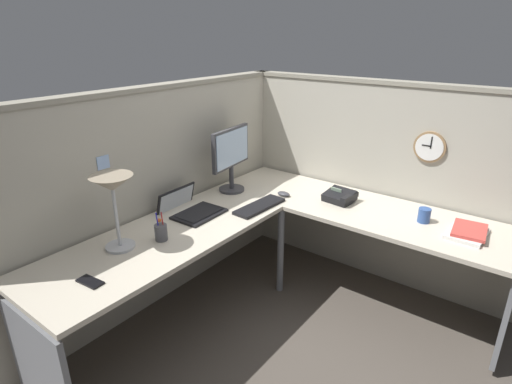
{
  "coord_description": "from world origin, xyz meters",
  "views": [
    {
      "loc": [
        -2.14,
        -1.35,
        1.92
      ],
      "look_at": [
        0.09,
        0.34,
        0.81
      ],
      "focal_mm": 28.84,
      "sensor_mm": 36.0,
      "label": 1
    }
  ],
  "objects_px": {
    "office_phone": "(340,197)",
    "coffee_mug": "(424,215)",
    "monitor": "(231,155)",
    "desk_lamp_dome": "(113,190)",
    "pen_cup": "(161,232)",
    "book_stack": "(468,232)",
    "wall_clock": "(430,147)",
    "computer_mouse": "(284,194)",
    "cell_phone": "(90,282)",
    "laptop": "(189,208)",
    "keyboard": "(260,206)"
  },
  "relations": [
    {
      "from": "office_phone",
      "to": "coffee_mug",
      "type": "xyz_separation_m",
      "value": [
        0.02,
        -0.6,
        0.01
      ]
    },
    {
      "from": "monitor",
      "to": "desk_lamp_dome",
      "type": "relative_size",
      "value": 1.12
    },
    {
      "from": "pen_cup",
      "to": "office_phone",
      "type": "height_order",
      "value": "pen_cup"
    },
    {
      "from": "book_stack",
      "to": "wall_clock",
      "type": "relative_size",
      "value": 1.35
    },
    {
      "from": "computer_mouse",
      "to": "book_stack",
      "type": "xyz_separation_m",
      "value": [
        0.15,
        -1.27,
        0.0
      ]
    },
    {
      "from": "coffee_mug",
      "to": "wall_clock",
      "type": "distance_m",
      "value": 0.51
    },
    {
      "from": "office_phone",
      "to": "wall_clock",
      "type": "bearing_deg",
      "value": -55.12
    },
    {
      "from": "computer_mouse",
      "to": "cell_phone",
      "type": "bearing_deg",
      "value": 175.17
    },
    {
      "from": "monitor",
      "to": "wall_clock",
      "type": "distance_m",
      "value": 1.44
    },
    {
      "from": "book_stack",
      "to": "coffee_mug",
      "type": "height_order",
      "value": "coffee_mug"
    },
    {
      "from": "monitor",
      "to": "wall_clock",
      "type": "xyz_separation_m",
      "value": [
        0.65,
        -1.27,
        0.13
      ]
    },
    {
      "from": "laptop",
      "to": "coffee_mug",
      "type": "xyz_separation_m",
      "value": [
        0.83,
        -1.36,
        0.02
      ]
    },
    {
      "from": "monitor",
      "to": "wall_clock",
      "type": "height_order",
      "value": "wall_clock"
    },
    {
      "from": "coffee_mug",
      "to": "wall_clock",
      "type": "relative_size",
      "value": 0.44
    },
    {
      "from": "desk_lamp_dome",
      "to": "cell_phone",
      "type": "height_order",
      "value": "desk_lamp_dome"
    },
    {
      "from": "keyboard",
      "to": "desk_lamp_dome",
      "type": "xyz_separation_m",
      "value": [
        -0.96,
        0.3,
        0.35
      ]
    },
    {
      "from": "desk_lamp_dome",
      "to": "office_phone",
      "type": "distance_m",
      "value": 1.61
    },
    {
      "from": "office_phone",
      "to": "cell_phone",
      "type": "bearing_deg",
      "value": 163.07
    },
    {
      "from": "monitor",
      "to": "laptop",
      "type": "distance_m",
      "value": 0.56
    },
    {
      "from": "book_stack",
      "to": "wall_clock",
      "type": "bearing_deg",
      "value": 47.78
    },
    {
      "from": "office_phone",
      "to": "laptop",
      "type": "bearing_deg",
      "value": 136.87
    },
    {
      "from": "monitor",
      "to": "office_phone",
      "type": "xyz_separation_m",
      "value": [
        0.31,
        -0.78,
        -0.26
      ]
    },
    {
      "from": "computer_mouse",
      "to": "coffee_mug",
      "type": "height_order",
      "value": "coffee_mug"
    },
    {
      "from": "keyboard",
      "to": "book_stack",
      "type": "distance_m",
      "value": 1.35
    },
    {
      "from": "book_stack",
      "to": "wall_clock",
      "type": "xyz_separation_m",
      "value": [
        0.35,
        0.39,
        0.4
      ]
    },
    {
      "from": "monitor",
      "to": "keyboard",
      "type": "height_order",
      "value": "monitor"
    },
    {
      "from": "laptop",
      "to": "coffee_mug",
      "type": "relative_size",
      "value": 4.08
    },
    {
      "from": "computer_mouse",
      "to": "cell_phone",
      "type": "height_order",
      "value": "computer_mouse"
    },
    {
      "from": "monitor",
      "to": "office_phone",
      "type": "height_order",
      "value": "monitor"
    },
    {
      "from": "computer_mouse",
      "to": "keyboard",
      "type": "bearing_deg",
      "value": 177.16
    },
    {
      "from": "keyboard",
      "to": "computer_mouse",
      "type": "xyz_separation_m",
      "value": [
        0.29,
        -0.01,
        0.01
      ]
    },
    {
      "from": "monitor",
      "to": "coffee_mug",
      "type": "xyz_separation_m",
      "value": [
        0.33,
        -1.38,
        -0.25
      ]
    },
    {
      "from": "desk_lamp_dome",
      "to": "coffee_mug",
      "type": "relative_size",
      "value": 4.64
    },
    {
      "from": "office_phone",
      "to": "book_stack",
      "type": "height_order",
      "value": "office_phone"
    },
    {
      "from": "pen_cup",
      "to": "coffee_mug",
      "type": "xyz_separation_m",
      "value": [
        1.22,
        -1.19,
        -0.0
      ]
    },
    {
      "from": "computer_mouse",
      "to": "book_stack",
      "type": "relative_size",
      "value": 0.35
    },
    {
      "from": "keyboard",
      "to": "desk_lamp_dome",
      "type": "relative_size",
      "value": 0.97
    },
    {
      "from": "book_stack",
      "to": "office_phone",
      "type": "bearing_deg",
      "value": 89.21
    },
    {
      "from": "cell_phone",
      "to": "wall_clock",
      "type": "height_order",
      "value": "wall_clock"
    },
    {
      "from": "cell_phone",
      "to": "coffee_mug",
      "type": "relative_size",
      "value": 1.5
    },
    {
      "from": "coffee_mug",
      "to": "monitor",
      "type": "bearing_deg",
      "value": 103.47
    },
    {
      "from": "monitor",
      "to": "pen_cup",
      "type": "bearing_deg",
      "value": -167.57
    },
    {
      "from": "office_phone",
      "to": "book_stack",
      "type": "xyz_separation_m",
      "value": [
        -0.01,
        -0.87,
        -0.02
      ]
    },
    {
      "from": "keyboard",
      "to": "wall_clock",
      "type": "xyz_separation_m",
      "value": [
        0.79,
        -0.89,
        0.41
      ]
    },
    {
      "from": "keyboard",
      "to": "computer_mouse",
      "type": "distance_m",
      "value": 0.29
    },
    {
      "from": "pen_cup",
      "to": "computer_mouse",
      "type": "bearing_deg",
      "value": -10.74
    },
    {
      "from": "laptop",
      "to": "coffee_mug",
      "type": "bearing_deg",
      "value": -58.66
    },
    {
      "from": "keyboard",
      "to": "office_phone",
      "type": "distance_m",
      "value": 0.61
    },
    {
      "from": "keyboard",
      "to": "cell_phone",
      "type": "xyz_separation_m",
      "value": [
        -1.27,
        0.12,
        -0.01
      ]
    },
    {
      "from": "desk_lamp_dome",
      "to": "book_stack",
      "type": "height_order",
      "value": "desk_lamp_dome"
    }
  ]
}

